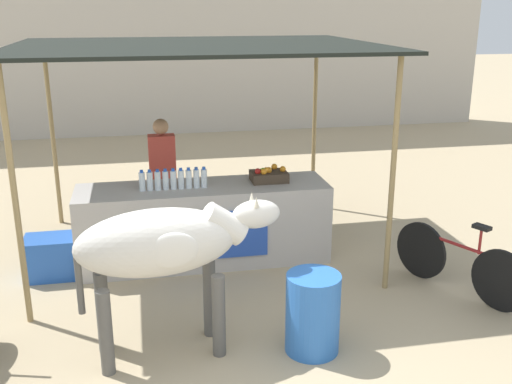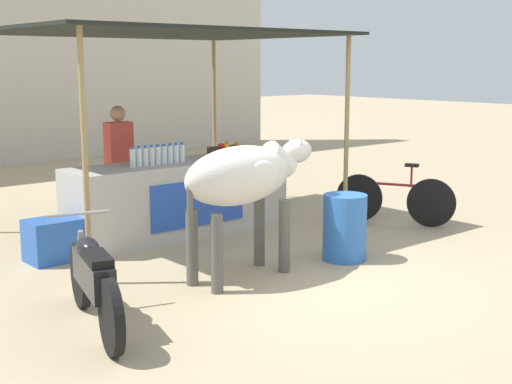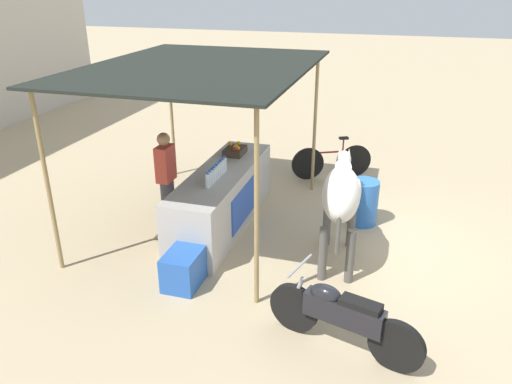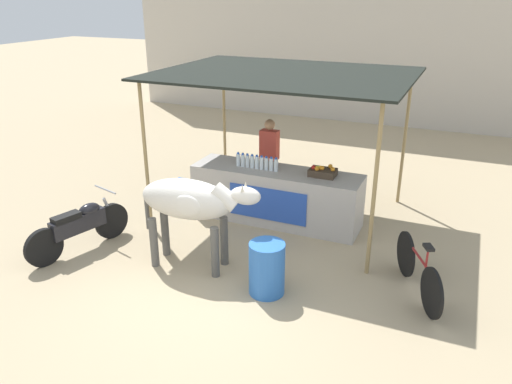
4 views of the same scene
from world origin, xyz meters
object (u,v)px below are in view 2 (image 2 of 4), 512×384
object	(u,v)px
motorcycle_parked	(93,279)
bicycle_leaning	(395,199)
water_barrel	(345,227)
cow	(244,179)
fruit_crate	(227,150)
cooler_box	(54,240)
stall_counter	(180,198)
vendor_behind_counter	(120,167)

from	to	relation	value
motorcycle_parked	bicycle_leaning	distance (m)	5.12
water_barrel	motorcycle_parked	bearing A→B (deg)	-178.82
cow	fruit_crate	bearing A→B (deg)	55.90
cow	motorcycle_parked	size ratio (longest dim) A/B	1.05
motorcycle_parked	bicycle_leaning	world-z (taller)	motorcycle_parked
fruit_crate	water_barrel	distance (m)	2.34
cooler_box	stall_counter	bearing A→B (deg)	3.12
bicycle_leaning	motorcycle_parked	bearing A→B (deg)	-170.36
fruit_crate	bicycle_leaning	bearing A→B (deg)	-38.82
vendor_behind_counter	cooler_box	distance (m)	1.70
motorcycle_parked	bicycle_leaning	xyz separation A→B (m)	(5.05, 0.86, -0.08)
vendor_behind_counter	cow	world-z (taller)	vendor_behind_counter
fruit_crate	cow	size ratio (longest dim) A/B	0.24
water_barrel	vendor_behind_counter	bearing A→B (deg)	111.61
vendor_behind_counter	bicycle_leaning	distance (m)	3.77
vendor_behind_counter	water_barrel	distance (m)	3.20
stall_counter	cooler_box	world-z (taller)	stall_counter
water_barrel	bicycle_leaning	bearing A→B (deg)	22.77
fruit_crate	cooler_box	world-z (taller)	fruit_crate
vendor_behind_counter	water_barrel	bearing A→B (deg)	-68.39
fruit_crate	cow	bearing A→B (deg)	-124.10
stall_counter	bicycle_leaning	size ratio (longest dim) A/B	1.99
fruit_crate	water_barrel	size ratio (longest dim) A/B	0.59
stall_counter	cow	xyz separation A→B (m)	(-0.55, -1.97, 0.55)
cow	motorcycle_parked	distance (m)	2.00
fruit_crate	motorcycle_parked	bearing A→B (deg)	-144.58
stall_counter	bicycle_leaning	bearing A→B (deg)	-28.15
water_barrel	cow	distance (m)	1.46
cooler_box	cow	distance (m)	2.38
stall_counter	vendor_behind_counter	size ratio (longest dim) A/B	1.82
motorcycle_parked	bicycle_leaning	size ratio (longest dim) A/B	1.16
cooler_box	bicycle_leaning	xyz separation A→B (m)	(4.40, -1.30, 0.11)
water_barrel	motorcycle_parked	xyz separation A→B (m)	(-3.16, -0.07, 0.05)
stall_counter	fruit_crate	world-z (taller)	fruit_crate
water_barrel	bicycle_leaning	xyz separation A→B (m)	(1.89, 0.79, -0.03)
stall_counter	water_barrel	distance (m)	2.31
fruit_crate	vendor_behind_counter	xyz separation A→B (m)	(-1.25, 0.70, -0.18)
cooler_box	bicycle_leaning	distance (m)	4.59
cooler_box	vendor_behind_counter	bearing A→B (deg)	32.30
fruit_crate	vendor_behind_counter	distance (m)	1.45
fruit_crate	cow	world-z (taller)	cow
fruit_crate	vendor_behind_counter	world-z (taller)	vendor_behind_counter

